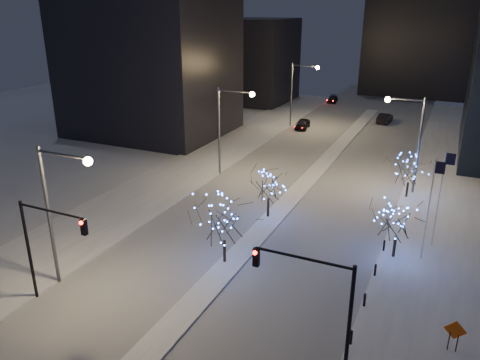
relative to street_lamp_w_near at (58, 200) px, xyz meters
The scene contains 23 objects.
ground 11.23m from the street_lamp_w_near, 12.61° to the right, with size 160.00×160.00×0.00m, color white.
road 34.80m from the street_lamp_w_near, 74.85° to the left, with size 20.00×130.00×0.02m, color #A8ADB7.
median 30.09m from the street_lamp_w_near, 72.30° to the left, with size 2.00×80.00×0.15m, color white.
east_sidewalk 30.63m from the street_lamp_w_near, 36.94° to the left, with size 10.00×90.00×0.15m, color white.
west_sidewalk 19.77m from the street_lamp_w_near, 105.71° to the left, with size 8.00×90.00×0.15m, color white.
filler_west_near 42.87m from the street_lamp_w_near, 116.64° to the left, with size 22.00×18.00×24.00m, color black.
filler_west_far 70.12m from the street_lamp_w_near, 104.09° to the left, with size 18.00×16.00×16.00m, color black.
street_lamp_w_near is the anchor object (origin of this frame).
street_lamp_w_mid 25.00m from the street_lamp_w_near, 90.00° to the left, with size 4.40×0.56×10.00m.
street_lamp_w_far 50.00m from the street_lamp_w_near, 90.00° to the left, with size 4.40×0.56×10.00m.
street_lamp_east 33.85m from the street_lamp_w_near, 55.81° to the left, with size 3.90×0.56×10.00m.
traffic_signal_west 2.70m from the street_lamp_w_near, 76.04° to the right, with size 5.26×0.43×7.00m.
traffic_signal_east 17.99m from the street_lamp_w_near, ahead, with size 5.26×0.43×7.00m.
flagpoles 27.07m from the street_lamp_w_near, 34.36° to the left, with size 1.35×2.60×8.00m.
bollards 21.57m from the street_lamp_w_near, 22.69° to the left, with size 0.16×12.16×0.90m.
car_near 49.68m from the street_lamp_w_near, 88.60° to the left, with size 1.83×4.55×1.55m, color black.
car_mid 60.58m from the street_lamp_w_near, 78.13° to the left, with size 1.70×4.87×1.61m, color black.
car_far 72.87m from the street_lamp_w_near, 89.90° to the left, with size 1.80×4.42×1.28m, color black.
holiday_tree_median_near 11.45m from the street_lamp_w_near, 40.60° to the left, with size 6.13×6.13×5.76m.
holiday_tree_median_far 18.53m from the street_lamp_w_near, 62.45° to the left, with size 3.85×3.85×4.74m.
holiday_tree_plaza_near 24.27m from the street_lamp_w_near, 33.86° to the left, with size 4.51×4.51×4.70m.
holiday_tree_plaza_far 33.04m from the street_lamp_w_near, 53.64° to the left, with size 3.95×3.95×4.61m.
construction_sign 25.25m from the street_lamp_w_near, ahead, with size 1.21×0.08×2.00m.
Camera 1 is at (13.58, -18.50, 18.39)m, focal length 35.00 mm.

